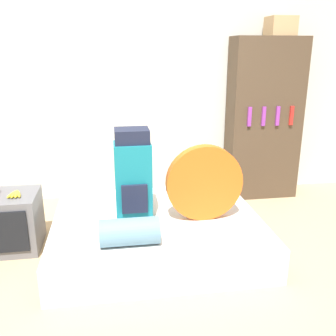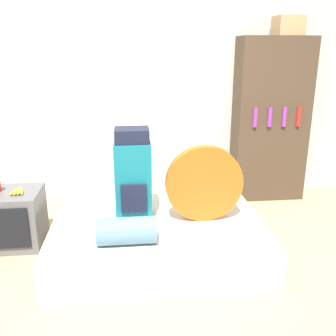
{
  "view_description": "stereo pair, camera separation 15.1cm",
  "coord_description": "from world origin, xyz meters",
  "px_view_note": "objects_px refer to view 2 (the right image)",
  "views": [
    {
      "loc": [
        -0.37,
        -2.3,
        1.72
      ],
      "look_at": [
        0.09,
        0.7,
        0.75
      ],
      "focal_mm": 40.0,
      "sensor_mm": 36.0,
      "label": 1
    },
    {
      "loc": [
        -0.22,
        -2.32,
        1.72
      ],
      "look_at": [
        0.09,
        0.7,
        0.75
      ],
      "focal_mm": 40.0,
      "sensor_mm": 36.0,
      "label": 2
    }
  ],
  "objects_px": {
    "backpack": "(133,176)",
    "tent_bag": "(204,184)",
    "bookshelf": "(270,121)",
    "sleeping_roll": "(127,231)",
    "cardboard_box": "(288,26)",
    "television": "(11,218)"
  },
  "relations": [
    {
      "from": "sleeping_roll",
      "to": "television",
      "type": "xyz_separation_m",
      "value": [
        -1.05,
        0.64,
        -0.15
      ]
    },
    {
      "from": "backpack",
      "to": "bookshelf",
      "type": "xyz_separation_m",
      "value": [
        1.6,
        1.11,
        0.24
      ]
    },
    {
      "from": "bookshelf",
      "to": "cardboard_box",
      "type": "distance_m",
      "value": 1.03
    },
    {
      "from": "tent_bag",
      "to": "sleeping_roll",
      "type": "xyz_separation_m",
      "value": [
        -0.66,
        -0.36,
        -0.22
      ]
    },
    {
      "from": "cardboard_box",
      "to": "bookshelf",
      "type": "bearing_deg",
      "value": -168.18
    },
    {
      "from": "tent_bag",
      "to": "bookshelf",
      "type": "height_order",
      "value": "bookshelf"
    },
    {
      "from": "tent_bag",
      "to": "television",
      "type": "relative_size",
      "value": 1.19
    },
    {
      "from": "sleeping_roll",
      "to": "bookshelf",
      "type": "height_order",
      "value": "bookshelf"
    },
    {
      "from": "backpack",
      "to": "television",
      "type": "relative_size",
      "value": 1.44
    },
    {
      "from": "backpack",
      "to": "bookshelf",
      "type": "distance_m",
      "value": 1.96
    },
    {
      "from": "sleeping_roll",
      "to": "bookshelf",
      "type": "distance_m",
      "value": 2.34
    },
    {
      "from": "tent_bag",
      "to": "cardboard_box",
      "type": "bearing_deg",
      "value": 47.36
    },
    {
      "from": "tent_bag",
      "to": "television",
      "type": "xyz_separation_m",
      "value": [
        -1.71,
        0.28,
        -0.37
      ]
    },
    {
      "from": "backpack",
      "to": "sleeping_roll",
      "type": "xyz_separation_m",
      "value": [
        -0.06,
        -0.45,
        -0.28
      ]
    },
    {
      "from": "backpack",
      "to": "tent_bag",
      "type": "distance_m",
      "value": 0.61
    },
    {
      "from": "cardboard_box",
      "to": "tent_bag",
      "type": "bearing_deg",
      "value": -132.64
    },
    {
      "from": "tent_bag",
      "to": "bookshelf",
      "type": "distance_m",
      "value": 1.59
    },
    {
      "from": "backpack",
      "to": "bookshelf",
      "type": "bearing_deg",
      "value": 34.65
    },
    {
      "from": "backpack",
      "to": "tent_bag",
      "type": "bearing_deg",
      "value": -8.49
    },
    {
      "from": "backpack",
      "to": "sleeping_roll",
      "type": "height_order",
      "value": "backpack"
    },
    {
      "from": "bookshelf",
      "to": "cardboard_box",
      "type": "xyz_separation_m",
      "value": [
        0.12,
        0.03,
        1.03
      ]
    },
    {
      "from": "tent_bag",
      "to": "cardboard_box",
      "type": "height_order",
      "value": "cardboard_box"
    }
  ]
}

